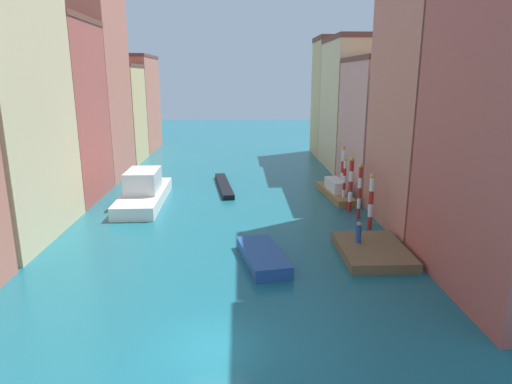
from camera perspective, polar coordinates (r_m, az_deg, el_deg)
The scene contains 20 objects.
ground_plane at distance 42.33m, azimuth -3.53°, elevation -0.45°, with size 154.00×154.00×0.00m, color #196070.
building_left_2 at distance 43.70m, azimuth -24.07°, elevation 9.39°, with size 6.72×9.19×15.87m.
building_left_3 at distance 52.54m, azimuth -20.51°, elevation 12.90°, with size 6.72×9.92×20.47m.
building_left_4 at distance 61.58m, azimuth -17.53°, elevation 9.50°, with size 6.72×8.17×12.45m.
building_left_5 at distance 71.01m, azimuth -15.53°, elevation 10.84°, with size 6.72×11.26×13.98m.
building_right_1 at distance 34.93m, azimuth 21.99°, elevation 13.46°, with size 6.72×10.17×21.75m.
building_right_2 at distance 45.21m, azimuth 15.97°, elevation 8.20°, with size 6.72×10.57×12.72m.
building_right_3 at distance 55.80m, azimuth 12.53°, elevation 10.90°, with size 6.72×11.01×15.42m.
building_right_4 at distance 64.73m, azimuth 10.49°, elevation 11.77°, with size 6.72×7.49×16.14m.
waterfront_dock at distance 29.26m, azimuth 14.62°, elevation -7.26°, with size 4.07×5.81×0.58m.
person_on_dock at distance 29.40m, azimuth 12.93°, elevation -5.12°, with size 0.36×0.36×1.38m.
mooring_pole_0 at distance 33.47m, azimuth 14.44°, elevation -1.12°, with size 0.37×0.37×4.19m.
mooring_pole_1 at distance 35.88m, azimuth 13.06°, elevation 0.15°, with size 0.31×0.31×4.38m.
mooring_pole_2 at distance 37.54m, azimuth 11.99°, elevation 1.03°, with size 0.37×0.37×4.62m.
mooring_pole_3 at distance 39.73m, azimuth 11.19°, elevation 1.40°, with size 0.28×0.28×4.08m.
mooring_pole_4 at distance 42.67m, azimuth 11.00°, elevation 2.74°, with size 0.38×0.38×4.69m.
vaporetto_white at distance 40.74m, azimuth -14.11°, elevation 0.07°, with size 3.59×10.90×2.98m.
gondola_black at distance 45.27m, azimuth -4.10°, elevation 0.84°, with size 2.26×9.72×0.47m.
motorboat_0 at distance 27.27m, azimuth 0.88°, elevation -8.22°, with size 3.19×5.84×0.74m.
motorboat_1 at distance 42.31m, azimuth 10.06°, elevation 0.16°, with size 2.36×7.72×1.64m.
Camera 1 is at (1.05, -16.39, 10.91)m, focal length 31.38 mm.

